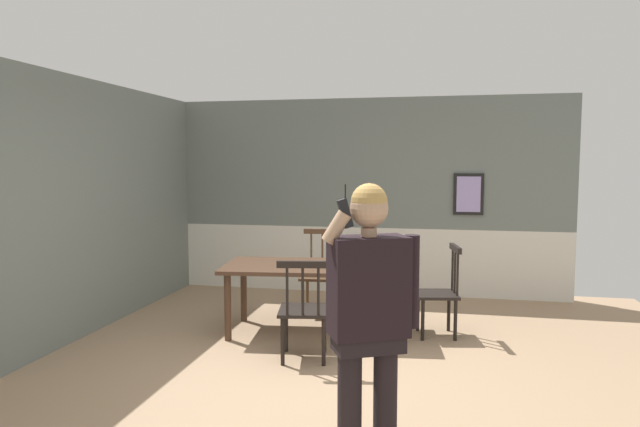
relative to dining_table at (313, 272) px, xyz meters
The scene contains 8 objects.
ground_plane 1.43m from the dining_table, 74.88° to the right, with size 7.02×7.02×0.00m, color #9E7F60.
room_back_partition 2.09m from the dining_table, 80.23° to the left, with size 5.36×0.17×2.66m.
room_left_partition 2.74m from the dining_table, 152.22° to the right, with size 0.13×6.38×2.66m.
dining_table is the anchor object (origin of this frame).
chair_near_window 1.33m from the dining_table, ahead, with size 0.48×0.48×0.95m.
chair_by_doorway 0.86m from the dining_table, 96.21° to the left, with size 0.49×0.49×0.98m.
chair_at_table_head 0.86m from the dining_table, 83.54° to the right, with size 0.52×0.52×0.94m.
person_figure 2.72m from the dining_table, 70.91° to the right, with size 0.54×0.41×1.67m.
Camera 1 is at (0.90, -4.45, 1.79)m, focal length 31.51 mm.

